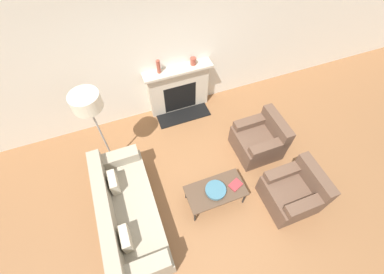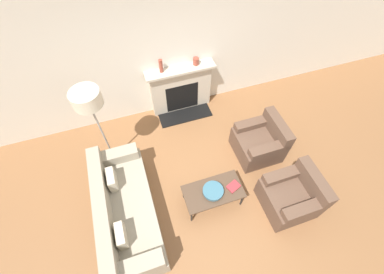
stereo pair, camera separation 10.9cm
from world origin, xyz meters
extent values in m
plane|color=brown|center=(0.00, 0.00, 0.00)|extent=(18.00, 18.00, 0.00)
cube|color=silver|center=(0.00, 2.47, 1.45)|extent=(18.00, 0.06, 2.90)
cube|color=beige|center=(0.10, 2.34, 0.51)|extent=(1.25, 0.20, 1.02)
cube|color=black|center=(0.10, 2.26, 0.37)|extent=(0.69, 0.04, 0.66)
cube|color=black|center=(0.10, 2.06, 0.01)|extent=(1.13, 0.40, 0.02)
cube|color=beige|center=(0.10, 2.31, 1.05)|extent=(1.37, 0.28, 0.05)
cube|color=#9E937F|center=(-1.43, 0.23, 0.21)|extent=(0.81, 2.02, 0.42)
cube|color=#9E937F|center=(-1.75, 0.23, 0.60)|extent=(0.20, 2.02, 0.37)
cube|color=#9E937F|center=(-1.43, -0.67, 0.52)|extent=(0.75, 0.22, 0.20)
cube|color=#9E937F|center=(-1.43, 1.13, 0.52)|extent=(0.75, 0.22, 0.20)
cube|color=#C0B49C|center=(-1.55, -0.22, 0.56)|extent=(0.12, 0.32, 0.28)
cube|color=#C0B49C|center=(-1.55, 0.69, 0.56)|extent=(0.12, 0.32, 0.28)
cube|color=brown|center=(1.11, -0.39, 0.22)|extent=(0.79, 0.79, 0.45)
cube|color=brown|center=(1.43, -0.39, 0.62)|extent=(0.18, 0.79, 0.34)
cube|color=brown|center=(1.11, -0.09, 0.51)|extent=(0.72, 0.18, 0.13)
cube|color=brown|center=(1.11, -0.69, 0.51)|extent=(0.72, 0.18, 0.13)
cube|color=brown|center=(1.11, 0.74, 0.22)|extent=(0.79, 0.79, 0.45)
cube|color=brown|center=(1.43, 0.74, 0.62)|extent=(0.18, 0.79, 0.34)
cube|color=brown|center=(1.11, 1.04, 0.51)|extent=(0.72, 0.18, 0.13)
cube|color=brown|center=(1.11, 0.43, 0.51)|extent=(0.72, 0.18, 0.13)
cube|color=#4C3828|center=(-0.05, 0.06, 0.38)|extent=(0.97, 0.51, 0.03)
cylinder|color=black|center=(-0.50, -0.16, 0.18)|extent=(0.03, 0.03, 0.36)
cylinder|color=black|center=(0.39, -0.16, 0.18)|extent=(0.03, 0.03, 0.36)
cylinder|color=black|center=(-0.50, 0.27, 0.18)|extent=(0.03, 0.03, 0.36)
cylinder|color=black|center=(0.39, 0.27, 0.18)|extent=(0.03, 0.03, 0.36)
cylinder|color=#38667A|center=(-0.07, 0.04, 0.40)|extent=(0.12, 0.12, 0.02)
cylinder|color=#38667A|center=(-0.07, 0.04, 0.44)|extent=(0.34, 0.34, 0.06)
cube|color=#9E2D33|center=(0.28, 0.03, 0.40)|extent=(0.25, 0.22, 0.02)
cylinder|color=gray|center=(-1.54, 1.46, 0.01)|extent=(0.40, 0.40, 0.03)
cylinder|color=gray|center=(-1.54, 1.46, 0.79)|extent=(0.03, 0.03, 1.52)
cylinder|color=beige|center=(-1.54, 1.46, 1.63)|extent=(0.44, 0.44, 0.24)
cylinder|color=brown|center=(-0.26, 2.34, 1.21)|extent=(0.07, 0.07, 0.27)
cylinder|color=brown|center=(0.42, 2.34, 1.14)|extent=(0.11, 0.11, 0.14)
camera|label=1|loc=(-1.02, -1.42, 4.26)|focal=24.00mm
camera|label=2|loc=(-0.92, -1.46, 4.26)|focal=24.00mm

